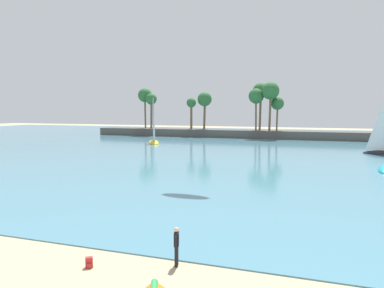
{
  "coord_description": "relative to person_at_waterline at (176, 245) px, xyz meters",
  "views": [
    {
      "loc": [
        5.82,
        -7.5,
        6.58
      ],
      "look_at": [
        -0.66,
        10.79,
        4.78
      ],
      "focal_mm": 35.59,
      "sensor_mm": 36.0,
      "label": 1
    }
  ],
  "objects": [
    {
      "name": "sailboat_far_left",
      "position": [
        13.58,
        45.52,
        -0.06
      ],
      "size": [
        6.18,
        3.53,
        8.58
      ],
      "color": "black",
      "rests_on": "sea"
    },
    {
      "name": "backpack_by_trailer",
      "position": [
        -3.36,
        -1.38,
        -0.69
      ],
      "size": [
        0.37,
        0.37,
        0.44
      ],
      "color": "red",
      "rests_on": "ground"
    },
    {
      "name": "palm_headland",
      "position": [
        -2.28,
        70.64,
        2.06
      ],
      "size": [
        95.44,
        6.48,
        12.39
      ],
      "color": "#514C47",
      "rests_on": "ground"
    },
    {
      "name": "person_at_waterline",
      "position": [
        0.0,
        0.0,
        0.0
      ],
      "size": [
        0.29,
        0.53,
        1.67
      ],
      "color": "black",
      "rests_on": "ground"
    },
    {
      "name": "sailboat_mid_bay",
      "position": [
        -24.88,
        50.57,
        -0.01
      ],
      "size": [
        4.9,
        6.41,
        9.2
      ],
      "color": "yellow",
      "rests_on": "sea"
    },
    {
      "name": "sea",
      "position": [
        -0.05,
        55.59,
        -0.86
      ],
      "size": [
        220.0,
        110.24,
        0.06
      ],
      "primitive_type": "cube",
      "color": "teal",
      "rests_on": "ground"
    }
  ]
}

